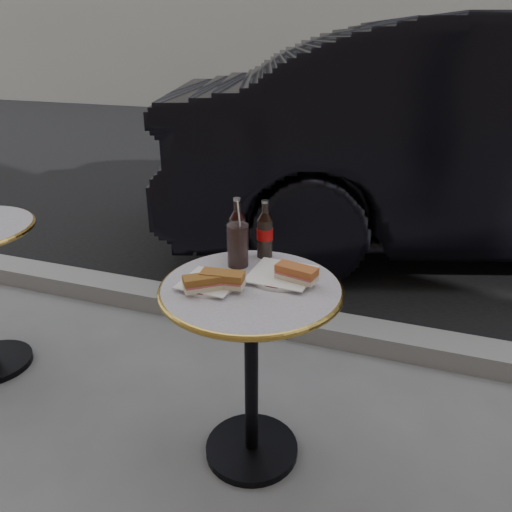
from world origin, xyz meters
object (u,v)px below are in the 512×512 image
(plate_right, at_px, (282,276))
(cola_bottle_left, at_px, (237,228))
(plate_left, at_px, (210,283))
(cola_bottle_right, at_px, (265,229))
(parked_car, at_px, (509,141))
(cola_glass, at_px, (238,245))
(bistro_table, at_px, (251,375))

(plate_right, relative_size, cola_bottle_left, 0.97)
(plate_left, relative_size, cola_bottle_right, 0.87)
(cola_bottle_left, xyz_separation_m, cola_bottle_right, (0.10, 0.03, -0.00))
(cola_bottle_right, height_order, parked_car, parked_car)
(cola_bottle_right, xyz_separation_m, cola_glass, (-0.06, -0.11, -0.03))
(bistro_table, distance_m, plate_right, 0.39)
(plate_left, distance_m, cola_bottle_right, 0.32)
(plate_right, distance_m, parked_car, 2.70)
(plate_right, distance_m, cola_bottle_right, 0.22)
(plate_right, height_order, cola_glass, cola_glass)
(cola_bottle_left, bearing_deg, plate_left, -89.99)
(cola_bottle_left, height_order, cola_bottle_right, cola_bottle_left)
(plate_right, relative_size, cola_bottle_right, 1.00)
(bistro_table, relative_size, cola_bottle_left, 3.19)
(plate_left, bearing_deg, plate_right, 32.30)
(cola_glass, height_order, parked_car, parked_car)
(plate_left, xyz_separation_m, cola_bottle_left, (-0.00, 0.25, 0.11))
(bistro_table, distance_m, cola_bottle_left, 0.54)
(plate_left, height_order, parked_car, parked_car)
(plate_right, bearing_deg, cola_bottle_left, 150.06)
(bistro_table, relative_size, parked_car, 0.15)
(cola_glass, bearing_deg, bistro_table, -53.56)
(plate_left, xyz_separation_m, cola_glass, (0.03, 0.17, 0.07))
(bistro_table, height_order, plate_left, plate_left)
(bistro_table, xyz_separation_m, cola_bottle_right, (-0.04, 0.25, 0.48))
(cola_bottle_right, bearing_deg, plate_left, -108.73)
(plate_right, bearing_deg, cola_glass, 166.96)
(bistro_table, height_order, cola_glass, cola_glass)
(cola_bottle_right, distance_m, cola_glass, 0.13)
(plate_left, bearing_deg, parked_car, 66.67)
(plate_left, relative_size, cola_bottle_left, 0.84)
(cola_glass, bearing_deg, cola_bottle_right, 59.91)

